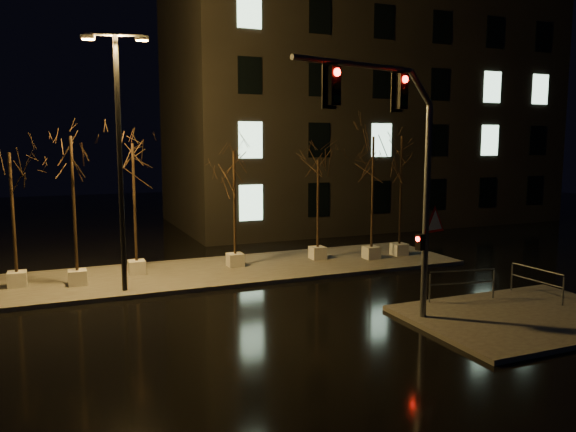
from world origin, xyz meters
name	(u,v)px	position (x,y,z in m)	size (l,w,h in m)	color
ground	(256,316)	(0.00, 0.00, 0.00)	(90.00, 90.00, 0.00)	black
median	(207,273)	(0.00, 6.00, 0.07)	(22.00, 5.00, 0.15)	#44423D
sidewalk_corner	(524,317)	(7.50, -3.50, 0.07)	(7.00, 5.00, 0.15)	#44423D
building	(360,111)	(14.00, 18.00, 7.50)	(25.00, 12.00, 15.00)	black
tree_0	(11,183)	(-7.04, 6.28, 3.96)	(1.80, 1.80, 5.02)	beige
tree_1	(72,170)	(-4.99, 5.68, 4.41)	(1.80, 1.80, 5.62)	beige
tree_2	(133,173)	(-2.72, 6.57, 4.20)	(1.80, 1.80, 5.34)	beige
tree_3	(234,177)	(1.34, 6.40, 3.96)	(1.80, 1.80, 5.02)	beige
tree_4	(318,182)	(5.25, 6.42, 3.62)	(1.80, 1.80, 4.57)	beige
tree_5	(373,164)	(7.52, 5.52, 4.43)	(1.80, 1.80, 5.64)	beige
tree_6	(401,163)	(9.12, 5.68, 4.45)	(1.80, 1.80, 5.66)	beige
traffic_signal_mast	(401,159)	(3.36, -2.78, 4.93)	(5.79, 1.62, 7.28)	#54575B
streetlight_main	(119,146)	(-3.47, 4.20, 5.27)	(2.19, 0.83, 8.88)	black
guard_rail_a	(462,281)	(6.77, -1.50, 0.82)	(2.36, 0.47, 1.03)	#54575B
guard_rail_b	(537,279)	(9.32, -2.21, 0.80)	(0.17, 2.14, 1.01)	#54575B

